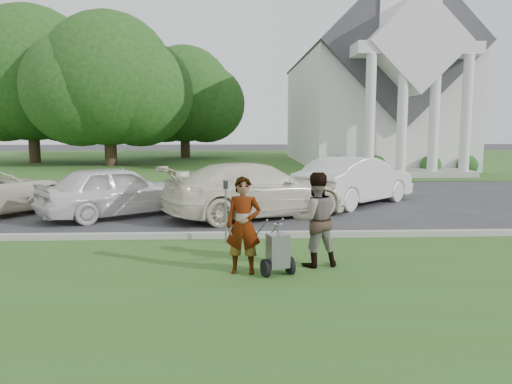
{
  "coord_description": "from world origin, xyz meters",
  "views": [
    {
      "loc": [
        -0.03,
        -10.56,
        2.53
      ],
      "look_at": [
        0.43,
        0.0,
        1.14
      ],
      "focal_mm": 35.0,
      "sensor_mm": 36.0,
      "label": 1
    }
  ],
  "objects": [
    {
      "name": "tree_back",
      "position": [
        -4.01,
        29.99,
        4.73
      ],
      "size": [
        9.61,
        7.6,
        8.89
      ],
      "color": "#332316",
      "rests_on": "ground"
    },
    {
      "name": "curb",
      "position": [
        0.0,
        0.55,
        0.07
      ],
      "size": [
        80.0,
        0.18,
        0.15
      ],
      "primitive_type": "cube",
      "color": "#9E9E93",
      "rests_on": "ground"
    },
    {
      "name": "tree_left",
      "position": [
        -8.01,
        21.99,
        5.11
      ],
      "size": [
        10.63,
        8.4,
        9.71
      ],
      "color": "#332316",
      "rests_on": "ground"
    },
    {
      "name": "car_c",
      "position": [
        0.58,
        3.32,
        0.76
      ],
      "size": [
        5.66,
        4.07,
        1.52
      ],
      "primitive_type": "imported",
      "rotation": [
        0.0,
        0.0,
        1.99
      ],
      "color": "#EAE5C6",
      "rests_on": "ground"
    },
    {
      "name": "car_d",
      "position": [
        3.93,
        5.49,
        0.78
      ],
      "size": [
        4.57,
        4.43,
        1.56
      ],
      "primitive_type": "imported",
      "rotation": [
        0.0,
        0.0,
        2.32
      ],
      "color": "silver",
      "rests_on": "ground"
    },
    {
      "name": "grass_strip",
      "position": [
        0.0,
        -3.0,
        0.01
      ],
      "size": [
        80.0,
        7.0,
        0.01
      ],
      "primitive_type": "cube",
      "color": "#365A1E",
      "rests_on": "ground"
    },
    {
      "name": "church_lawn",
      "position": [
        0.0,
        27.0,
        0.01
      ],
      "size": [
        80.0,
        30.0,
        0.01
      ],
      "primitive_type": "cube",
      "color": "#365A1E",
      "rests_on": "ground"
    },
    {
      "name": "striping_cart",
      "position": [
        0.7,
        -2.32,
        0.42
      ],
      "size": [
        0.75,
        1.13,
        0.97
      ],
      "rotation": [
        0.0,
        0.0,
        0.33
      ],
      "color": "black",
      "rests_on": "ground"
    },
    {
      "name": "tree_far",
      "position": [
        -14.01,
        24.99,
        5.69
      ],
      "size": [
        11.64,
        9.2,
        10.73
      ],
      "color": "#332316",
      "rests_on": "ground"
    },
    {
      "name": "car_b",
      "position": [
        -3.36,
        3.55,
        0.73
      ],
      "size": [
        4.48,
        3.93,
        1.46
      ],
      "primitive_type": "imported",
      "rotation": [
        0.0,
        0.0,
        2.21
      ],
      "color": "silver",
      "rests_on": "ground"
    },
    {
      "name": "ground",
      "position": [
        0.0,
        0.0,
        0.0
      ],
      "size": [
        120.0,
        120.0,
        0.0
      ],
      "primitive_type": "plane",
      "color": "#333335",
      "rests_on": "ground"
    },
    {
      "name": "person_right",
      "position": [
        1.42,
        -1.78,
        0.86
      ],
      "size": [
        0.94,
        0.8,
        1.71
      ],
      "primitive_type": "imported",
      "rotation": [
        0.0,
        0.0,
        3.34
      ],
      "color": "#999999",
      "rests_on": "ground"
    },
    {
      "name": "person_left",
      "position": [
        0.12,
        -2.18,
        0.84
      ],
      "size": [
        0.66,
        0.48,
        1.67
      ],
      "primitive_type": "imported",
      "rotation": [
        0.0,
        0.0,
        -0.13
      ],
      "color": "#999999",
      "rests_on": "ground"
    },
    {
      "name": "parking_meter_near",
      "position": [
        -0.22,
        0.04,
        0.88
      ],
      "size": [
        0.1,
        0.09,
        1.4
      ],
      "color": "gray",
      "rests_on": "ground"
    },
    {
      "name": "church",
      "position": [
        9.0,
        23.11,
        5.94
      ],
      "size": [
        9.19,
        19.0,
        24.1
      ],
      "color": "white",
      "rests_on": "ground"
    }
  ]
}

